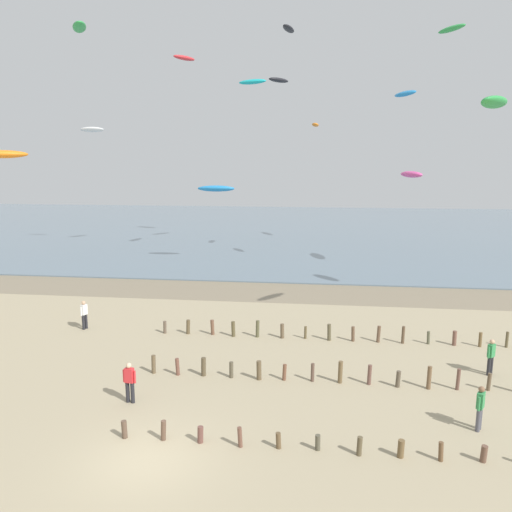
{
  "coord_description": "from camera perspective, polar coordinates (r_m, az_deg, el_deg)",
  "views": [
    {
      "loc": [
        5.4,
        -14.17,
        9.62
      ],
      "look_at": [
        2.28,
        11.12,
        4.81
      ],
      "focal_mm": 34.65,
      "sensor_mm": 36.0,
      "label": 1
    }
  ],
  "objects": [
    {
      "name": "groyne_near",
      "position": [
        18.0,
        10.36,
        -20.61
      ],
      "size": [
        16.5,
        0.32,
        0.75
      ],
      "color": "brown",
      "rests_on": "ground"
    },
    {
      "name": "kite_aloft_4",
      "position": [
        46.89,
        -4.63,
        7.77
      ],
      "size": [
        3.54,
        1.29,
        0.75
      ],
      "primitive_type": "ellipsoid",
      "rotation": [
        0.18,
        0.0,
        3.16
      ],
      "color": "#2384D1"
    },
    {
      "name": "ground_plane",
      "position": [
        17.96,
        -12.58,
        -21.98
      ],
      "size": [
        160.0,
        160.0,
        0.0
      ],
      "primitive_type": "plane",
      "color": "tan"
    },
    {
      "name": "person_nearest_camera",
      "position": [
        25.49,
        25.49,
        -10.37
      ],
      "size": [
        0.42,
        0.44,
        1.71
      ],
      "color": "#232328",
      "rests_on": "ground"
    },
    {
      "name": "sea",
      "position": [
        74.71,
        2.83,
        3.32
      ],
      "size": [
        160.0,
        70.0,
        0.1
      ],
      "primitive_type": "cube",
      "color": "slate",
      "rests_on": "ground"
    },
    {
      "name": "kite_aloft_11",
      "position": [
        44.93,
        -19.72,
        23.63
      ],
      "size": [
        2.37,
        3.32,
        0.58
      ],
      "primitive_type": "ellipsoid",
      "rotation": [
        0.07,
        0.0,
        5.18
      ],
      "color": "green"
    },
    {
      "name": "kite_aloft_2",
      "position": [
        28.32,
        25.82,
        15.7
      ],
      "size": [
        2.5,
        2.89,
        0.78
      ],
      "primitive_type": "ellipsoid",
      "rotation": [
        0.41,
        0.0,
        4.08
      ],
      "color": "green"
    },
    {
      "name": "kite_aloft_8",
      "position": [
        54.39,
        2.63,
        19.62
      ],
      "size": [
        2.46,
        2.76,
        0.47
      ],
      "primitive_type": "ellipsoid",
      "rotation": [
        -0.02,
        0.0,
        0.9
      ],
      "color": "black"
    },
    {
      "name": "wet_sand_strip",
      "position": [
        37.68,
        -1.45,
        -4.11
      ],
      "size": [
        120.0,
        5.74,
        0.01
      ],
      "primitive_type": "cube",
      "color": "#84755B",
      "rests_on": "ground"
    },
    {
      "name": "kite_aloft_3",
      "position": [
        60.65,
        -0.41,
        19.47
      ],
      "size": [
        3.73,
        2.35,
        0.7
      ],
      "primitive_type": "ellipsoid",
      "rotation": [
        -0.12,
        0.0,
        2.79
      ],
      "color": "#19B2B7"
    },
    {
      "name": "groyne_far",
      "position": [
        27.88,
        10.9,
        -8.78
      ],
      "size": [
        22.89,
        0.36,
        0.97
      ],
      "color": "brown",
      "rests_on": "ground"
    },
    {
      "name": "kite_aloft_0",
      "position": [
        59.44,
        -18.4,
        13.69
      ],
      "size": [
        2.71,
        1.1,
        0.78
      ],
      "primitive_type": "ellipsoid",
      "rotation": [
        -0.49,
        0.0,
        0.06
      ],
      "color": "white"
    },
    {
      "name": "kite_aloft_7",
      "position": [
        46.17,
        17.5,
        8.98
      ],
      "size": [
        2.09,
        3.73,
        0.65
      ],
      "primitive_type": "ellipsoid",
      "rotation": [
        0.08,
        0.0,
        1.84
      ],
      "color": "#E54C99"
    },
    {
      "name": "kite_aloft_5",
      "position": [
        47.43,
        3.77,
        24.71
      ],
      "size": [
        1.3,
        2.68,
        0.53
      ],
      "primitive_type": "ellipsoid",
      "rotation": [
        0.15,
        0.0,
        1.4
      ],
      "color": "black"
    },
    {
      "name": "person_by_waterline",
      "position": [
        30.81,
        -19.22,
        -6.34
      ],
      "size": [
        0.32,
        0.55,
        1.71
      ],
      "color": "#232328",
      "rests_on": "ground"
    },
    {
      "name": "kite_aloft_1",
      "position": [
        50.79,
        6.87,
        14.81
      ],
      "size": [
        0.85,
        2.13,
        0.47
      ],
      "primitive_type": "ellipsoid",
      "rotation": [
        -0.22,
        0.0,
        4.77
      ],
      "color": "orange"
    },
    {
      "name": "kite_aloft_13",
      "position": [
        33.61,
        -27.41,
        10.4
      ],
      "size": [
        3.08,
        2.47,
        0.53
      ],
      "primitive_type": "ellipsoid",
      "rotation": [
        -0.04,
        0.0,
        0.57
      ],
      "color": "orange"
    },
    {
      "name": "person_left_flank",
      "position": [
        21.26,
        -14.39,
        -13.84
      ],
      "size": [
        0.57,
        0.26,
        1.71
      ],
      "color": "#232328",
      "rests_on": "ground"
    },
    {
      "name": "kite_aloft_9",
      "position": [
        57.34,
        16.84,
        17.5
      ],
      "size": [
        2.66,
        3.46,
        0.86
      ],
      "primitive_type": "ellipsoid",
      "rotation": [
        -0.35,
        0.0,
        2.09
      ],
      "color": "#2384D1"
    },
    {
      "name": "kite_aloft_6",
      "position": [
        43.43,
        21.65,
        23.2
      ],
      "size": [
        2.12,
        2.65,
        0.57
      ],
      "primitive_type": "ellipsoid",
      "rotation": [
        0.2,
        0.0,
        5.27
      ],
      "color": "green"
    },
    {
      "name": "kite_aloft_12",
      "position": [
        51.71,
        -8.29,
        21.69
      ],
      "size": [
        2.18,
        2.62,
        0.46
      ],
      "primitive_type": "ellipsoid",
      "rotation": [
        -0.06,
        0.0,
        4.11
      ],
      "color": "red"
    },
    {
      "name": "groyne_mid",
      "position": [
        22.86,
        12.74,
        -13.29
      ],
      "size": [
        19.96,
        0.35,
        1.03
      ],
      "color": "brown",
      "rests_on": "ground"
    },
    {
      "name": "person_right_flank",
      "position": [
        20.42,
        24.45,
        -15.57
      ],
      "size": [
        0.37,
        0.5,
        1.71
      ],
      "color": "#4C4C56",
      "rests_on": "ground"
    }
  ]
}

